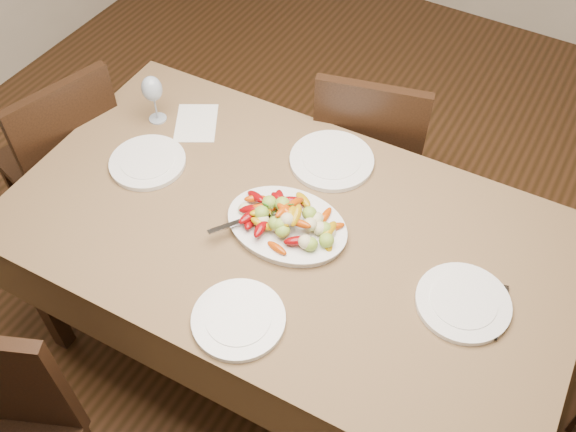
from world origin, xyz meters
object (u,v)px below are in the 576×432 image
(dining_table, at_px, (288,293))
(serving_platter, at_px, (287,226))
(chair_far, at_px, (371,148))
(plate_near, at_px, (239,319))
(plate_right, at_px, (463,303))
(chair_left, at_px, (60,158))
(plate_far, at_px, (332,161))
(wine_glass, at_px, (154,98))
(plate_left, at_px, (148,162))

(dining_table, distance_m, serving_platter, 0.39)
(chair_far, relative_size, plate_near, 3.50)
(dining_table, xyz_separation_m, plate_right, (0.59, 0.01, 0.39))
(chair_far, relative_size, chair_left, 1.00)
(chair_left, relative_size, plate_far, 3.20)
(dining_table, distance_m, wine_glass, 0.87)
(plate_left, height_order, plate_near, same)
(plate_left, distance_m, plate_far, 0.65)
(dining_table, distance_m, plate_left, 0.69)
(chair_far, distance_m, plate_right, 1.01)
(plate_right, height_order, plate_near, same)
(plate_right, xyz_separation_m, plate_near, (-0.54, -0.38, 0.00))
(serving_platter, relative_size, wine_glass, 1.90)
(chair_far, xyz_separation_m, plate_right, (0.62, -0.75, 0.29))
(dining_table, height_order, plate_near, plate_near)
(serving_platter, height_order, plate_far, serving_platter)
(dining_table, xyz_separation_m, plate_left, (-0.57, 0.00, 0.39))
(dining_table, relative_size, plate_far, 6.20)
(dining_table, xyz_separation_m, chair_far, (-0.03, 0.75, 0.10))
(dining_table, bearing_deg, plate_left, 179.53)
(dining_table, distance_m, chair_far, 0.76)
(dining_table, relative_size, plate_near, 6.77)
(wine_glass, bearing_deg, plate_far, 10.54)
(chair_far, relative_size, plate_far, 3.20)
(plate_left, distance_m, plate_near, 0.73)
(plate_near, bearing_deg, chair_left, 160.48)
(chair_far, bearing_deg, chair_left, 18.24)
(dining_table, bearing_deg, plate_near, -82.31)
(wine_glass, bearing_deg, serving_platter, -17.43)
(plate_near, distance_m, wine_glass, 0.94)
(plate_far, bearing_deg, plate_right, -28.52)
(dining_table, bearing_deg, chair_left, 177.50)
(plate_left, xyz_separation_m, wine_glass, (-0.12, 0.21, 0.09))
(plate_far, distance_m, plate_near, 0.71)
(plate_left, relative_size, plate_right, 0.96)
(plate_left, distance_m, wine_glass, 0.26)
(dining_table, bearing_deg, chair_far, 92.21)
(plate_left, bearing_deg, chair_left, 175.42)
(dining_table, distance_m, plate_far, 0.51)
(plate_left, bearing_deg, plate_far, 30.96)
(chair_left, xyz_separation_m, plate_left, (0.56, -0.04, 0.29))
(dining_table, height_order, plate_far, plate_far)
(plate_near, xyz_separation_m, wine_glass, (-0.74, 0.58, 0.09))
(dining_table, relative_size, wine_glass, 8.98)
(serving_platter, distance_m, plate_far, 0.34)
(plate_right, xyz_separation_m, plate_far, (-0.61, 0.33, 0.00))
(chair_far, relative_size, plate_right, 3.41)
(chair_far, bearing_deg, dining_table, 77.78)
(chair_far, height_order, wine_glass, wine_glass)
(chair_far, distance_m, wine_glass, 0.94)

